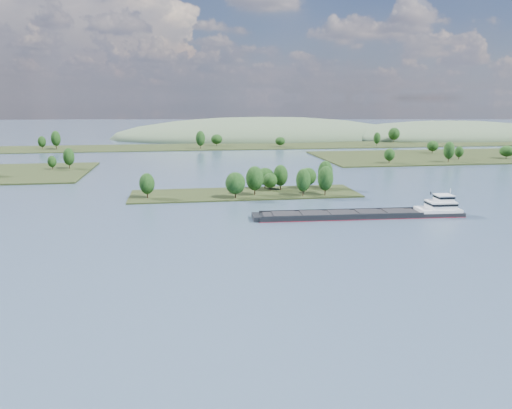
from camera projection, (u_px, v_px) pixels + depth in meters
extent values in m
plane|color=#3C5569|center=(269.00, 228.00, 162.91)|extent=(1800.00, 1800.00, 0.00)
cube|color=black|center=(245.00, 194.00, 220.92)|extent=(100.00, 30.00, 1.20)
cylinder|color=black|center=(303.00, 191.00, 213.66)|extent=(0.50, 0.50, 3.89)
ellipsoid|color=black|center=(303.00, 180.00, 212.63)|extent=(6.37, 6.37, 9.99)
cylinder|color=black|center=(265.00, 185.00, 231.72)|extent=(0.50, 0.50, 3.16)
ellipsoid|color=black|center=(265.00, 176.00, 230.88)|extent=(8.56, 8.56, 8.12)
cylinder|color=black|center=(255.00, 190.00, 215.61)|extent=(0.50, 0.50, 4.14)
ellipsoid|color=black|center=(255.00, 178.00, 214.51)|extent=(7.69, 7.69, 10.65)
cylinder|color=black|center=(270.00, 188.00, 225.98)|extent=(0.50, 0.50, 2.65)
ellipsoid|color=black|center=(270.00, 180.00, 225.28)|extent=(6.77, 6.77, 6.81)
cylinder|color=black|center=(235.00, 194.00, 209.25)|extent=(0.50, 0.50, 3.59)
ellipsoid|color=black|center=(235.00, 183.00, 208.29)|extent=(8.50, 8.50, 9.24)
cylinder|color=black|center=(147.00, 194.00, 209.28)|extent=(0.50, 0.50, 3.47)
ellipsoid|color=black|center=(147.00, 184.00, 208.36)|extent=(6.47, 6.47, 8.92)
cylinder|color=black|center=(280.00, 186.00, 227.92)|extent=(0.50, 0.50, 3.79)
ellipsoid|color=black|center=(281.00, 175.00, 226.92)|extent=(6.78, 6.78, 9.73)
cylinder|color=black|center=(325.00, 183.00, 232.88)|extent=(0.50, 0.50, 4.17)
ellipsoid|color=black|center=(325.00, 172.00, 231.77)|extent=(6.96, 6.96, 10.73)
cylinder|color=black|center=(325.00, 190.00, 215.44)|extent=(0.50, 0.50, 4.14)
ellipsoid|color=black|center=(325.00, 178.00, 214.34)|extent=(6.85, 6.85, 10.66)
cylinder|color=black|center=(308.00, 185.00, 231.37)|extent=(0.50, 0.50, 3.19)
ellipsoid|color=black|center=(308.00, 176.00, 230.52)|extent=(7.88, 7.88, 8.21)
cylinder|color=black|center=(69.00, 165.00, 295.20)|extent=(0.50, 0.50, 4.00)
ellipsoid|color=black|center=(69.00, 157.00, 294.14)|extent=(6.60, 6.60, 10.28)
cylinder|color=black|center=(52.00, 167.00, 291.58)|extent=(0.50, 0.50, 2.65)
ellipsoid|color=black|center=(52.00, 161.00, 290.87)|extent=(5.16, 5.16, 6.83)
cylinder|color=black|center=(389.00, 161.00, 319.72)|extent=(0.50, 0.50, 3.14)
ellipsoid|color=black|center=(390.00, 155.00, 318.88)|extent=(6.85, 6.85, 8.06)
cylinder|color=black|center=(506.00, 156.00, 344.11)|extent=(0.50, 0.50, 2.93)
ellipsoid|color=black|center=(507.00, 151.00, 343.33)|extent=(9.79, 9.79, 7.54)
cylinder|color=black|center=(448.00, 159.00, 324.97)|extent=(0.50, 0.50, 4.41)
ellipsoid|color=black|center=(449.00, 150.00, 323.80)|extent=(7.11, 7.11, 11.34)
cylinder|color=black|center=(459.00, 157.00, 339.58)|extent=(0.50, 0.50, 2.98)
ellipsoid|color=black|center=(459.00, 152.00, 338.79)|extent=(5.84, 5.84, 7.65)
cylinder|color=black|center=(432.00, 151.00, 377.17)|extent=(0.50, 0.50, 3.14)
ellipsoid|color=black|center=(433.00, 146.00, 376.34)|extent=(8.56, 8.56, 8.07)
cube|color=black|center=(212.00, 147.00, 433.60)|extent=(900.00, 60.00, 1.20)
cylinder|color=black|center=(42.00, 147.00, 409.22)|extent=(0.50, 0.50, 3.52)
ellipsoid|color=black|center=(42.00, 142.00, 408.28)|extent=(6.54, 6.54, 9.06)
cylinder|color=black|center=(377.00, 144.00, 437.30)|extent=(0.50, 0.50, 3.91)
ellipsoid|color=black|center=(377.00, 138.00, 436.26)|extent=(6.06, 6.06, 10.06)
cylinder|color=black|center=(217.00, 144.00, 436.68)|extent=(0.50, 0.50, 3.35)
ellipsoid|color=black|center=(217.00, 139.00, 435.79)|extent=(9.95, 9.95, 8.62)
cylinder|color=black|center=(394.00, 140.00, 472.91)|extent=(0.50, 0.50, 4.55)
ellipsoid|color=black|center=(394.00, 134.00, 471.70)|extent=(10.81, 10.81, 11.69)
cylinder|color=black|center=(56.00, 146.00, 409.77)|extent=(0.50, 0.50, 4.93)
ellipsoid|color=black|center=(56.00, 138.00, 408.46)|extent=(7.76, 7.76, 12.67)
cylinder|color=black|center=(280.00, 145.00, 429.99)|extent=(0.50, 0.50, 2.77)
ellipsoid|color=black|center=(280.00, 141.00, 429.26)|extent=(8.63, 8.63, 7.13)
cylinder|color=black|center=(201.00, 146.00, 411.63)|extent=(0.50, 0.50, 4.87)
ellipsoid|color=black|center=(200.00, 138.00, 410.34)|extent=(7.82, 7.82, 12.53)
ellipsoid|color=#43593D|center=(448.00, 137.00, 539.59)|extent=(260.00, 140.00, 36.00)
ellipsoid|color=#43593D|center=(262.00, 137.00, 539.11)|extent=(320.00, 160.00, 44.00)
cube|color=black|center=(361.00, 216.00, 178.62)|extent=(74.66, 12.49, 2.04)
cube|color=maroon|center=(361.00, 217.00, 178.71)|extent=(74.86, 12.69, 0.23)
cube|color=black|center=(337.00, 210.00, 181.99)|extent=(57.57, 2.86, 0.74)
cube|color=black|center=(344.00, 216.00, 173.14)|extent=(57.57, 2.86, 0.74)
cube|color=black|center=(341.00, 213.00, 177.60)|extent=(56.06, 10.76, 0.28)
cube|color=black|center=(284.00, 214.00, 175.38)|extent=(8.68, 7.97, 0.33)
cube|color=black|center=(313.00, 213.00, 176.46)|extent=(8.68, 7.97, 0.33)
cube|color=black|center=(341.00, 212.00, 177.54)|extent=(8.68, 7.97, 0.33)
cube|color=black|center=(369.00, 212.00, 178.62)|extent=(8.68, 7.97, 0.33)
cube|color=black|center=(396.00, 211.00, 179.70)|extent=(8.68, 7.97, 0.33)
cube|color=black|center=(257.00, 217.00, 174.58)|extent=(3.15, 8.47, 1.86)
cylinder|color=black|center=(259.00, 214.00, 174.40)|extent=(0.23, 0.23, 2.04)
cube|color=white|center=(438.00, 210.00, 181.33)|extent=(15.24, 9.55, 1.11)
cube|color=white|center=(441.00, 204.00, 181.04)|extent=(9.60, 7.83, 2.79)
cube|color=black|center=(441.00, 203.00, 180.96)|extent=(9.80, 8.02, 0.84)
cube|color=white|center=(444.00, 198.00, 180.63)|extent=(5.81, 5.81, 2.04)
cube|color=black|center=(444.00, 197.00, 180.56)|extent=(6.00, 6.00, 0.74)
cube|color=white|center=(444.00, 195.00, 180.40)|extent=(6.20, 6.20, 0.19)
cylinder|color=white|center=(450.00, 192.00, 180.41)|extent=(0.19, 0.19, 2.42)
cylinder|color=black|center=(431.00, 193.00, 182.68)|extent=(0.48, 0.48, 1.11)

